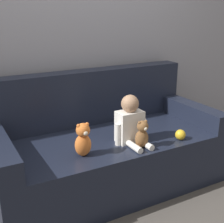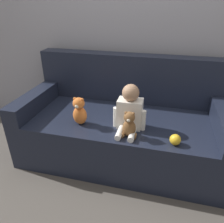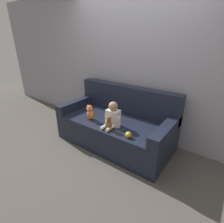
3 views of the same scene
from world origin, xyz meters
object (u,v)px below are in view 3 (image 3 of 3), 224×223
Objects in this scene: plush_toy_side at (90,112)px; toy_ball at (128,135)px; couch at (117,125)px; person_baby at (113,116)px; teddy_bear_brown at (108,123)px.

plush_toy_side is 0.84m from toy_ball.
plush_toy_side is (-0.33, -0.31, 0.27)m from couch.
toy_ball is at bearing -40.52° from couch.
person_baby is at bearing 6.46° from plush_toy_side.
toy_ball is (0.39, -0.16, -0.12)m from person_baby.
person_baby is 0.44m from plush_toy_side.
plush_toy_side is at bearing 172.22° from toy_ball.
couch reaches higher than toy_ball.
person_baby is at bearing -68.19° from couch.
person_baby is 0.44m from toy_ball.
person_baby is 0.15m from teddy_bear_brown.
plush_toy_side is at bearing 169.20° from teddy_bear_brown.
plush_toy_side is at bearing -173.54° from person_baby.
couch is 22.49× the size of toy_ball.
teddy_bear_brown is 0.47m from plush_toy_side.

